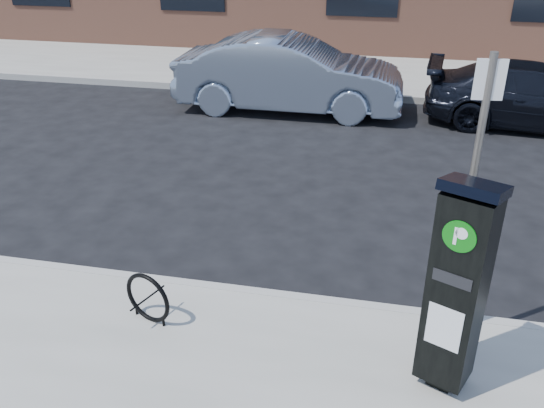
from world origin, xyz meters
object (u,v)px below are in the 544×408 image
(parking_kiosk, at_px, (457,287))
(sign_pole, at_px, (467,210))
(car_dark, at_px, (537,96))
(car_silver, at_px, (289,74))
(bike_rack, at_px, (148,298))

(parking_kiosk, relative_size, sign_pole, 0.72)
(parking_kiosk, xyz_separation_m, sign_pole, (0.09, 0.72, 0.35))
(sign_pole, distance_m, car_dark, 7.52)
(sign_pole, relative_size, car_silver, 0.57)
(bike_rack, xyz_separation_m, car_silver, (0.03, 7.66, 0.37))
(bike_rack, xyz_separation_m, car_dark, (5.02, 7.61, 0.20))
(parking_kiosk, xyz_separation_m, bike_rack, (-2.86, 0.29, -0.75))
(parking_kiosk, relative_size, bike_rack, 3.58)
(sign_pole, xyz_separation_m, car_silver, (-2.92, 7.23, -0.72))
(sign_pole, distance_m, bike_rack, 3.18)
(parking_kiosk, bearing_deg, car_dark, 99.17)
(car_silver, bearing_deg, car_dark, -90.82)
(car_dark, bearing_deg, car_silver, 94.66)
(sign_pole, distance_m, car_silver, 7.83)
(car_silver, xyz_separation_m, car_dark, (4.99, -0.05, -0.17))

